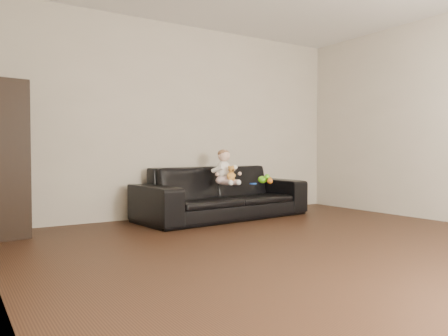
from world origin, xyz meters
TOP-DOWN VIEW (x-y plane):
  - floor at (0.00, 0.00)m, footprint 5.50×5.50m
  - wall_back at (0.00, 2.75)m, footprint 5.00×0.00m
  - wall_left at (-2.50, 0.00)m, footprint 0.00×5.50m
  - sofa at (0.32, 2.25)m, footprint 2.40×1.14m
  - cabinet at (-2.28, 2.35)m, footprint 0.47×0.59m
  - shelf_item at (-2.26, 2.35)m, footprint 0.21×0.27m
  - baby at (0.26, 2.13)m, footprint 0.32×0.39m
  - teddy_bear at (0.27, 1.99)m, footprint 0.13×0.13m
  - toy_green at (0.87, 2.12)m, footprint 0.16×0.17m
  - toy_rattle at (0.88, 1.98)m, footprint 0.10×0.10m
  - toy_blue_disc at (0.68, 2.07)m, footprint 0.13×0.13m

SIDE VIEW (x-z plane):
  - floor at x=0.00m, z-range 0.00..0.00m
  - sofa at x=0.32m, z-range 0.00..0.68m
  - toy_blue_disc at x=0.68m, z-range 0.45..0.46m
  - toy_rattle at x=0.88m, z-range 0.45..0.52m
  - toy_green at x=0.87m, z-range 0.45..0.55m
  - teddy_bear at x=0.27m, z-range 0.50..0.70m
  - baby at x=0.26m, z-range 0.42..0.88m
  - cabinet at x=-2.28m, z-range 0.00..1.59m
  - shelf_item at x=-2.26m, z-range 1.01..1.29m
  - wall_back at x=0.00m, z-range -1.20..3.80m
  - wall_left at x=-2.50m, z-range -1.45..4.05m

